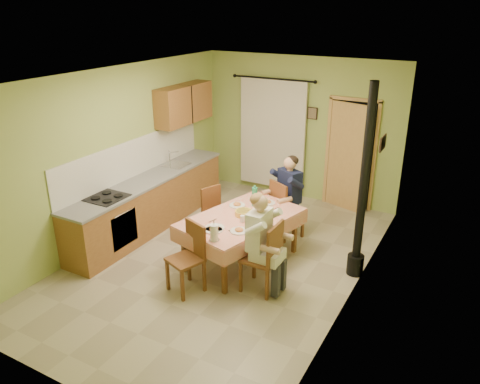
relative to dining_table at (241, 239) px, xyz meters
The scene contains 17 objects.
floor 0.48m from the dining_table, 158.53° to the right, with size 4.00×6.00×0.01m, color tan.
room_shell 1.47m from the dining_table, 158.53° to the right, with size 4.04×6.04×2.82m.
kitchen_run 2.00m from the dining_table, behind, with size 0.64×3.64×1.56m.
upper_cabinets 3.06m from the dining_table, 142.68° to the left, with size 0.35×1.40×0.70m, color brown.
curtain 3.04m from the dining_table, 106.37° to the left, with size 1.70×0.07×2.22m.
doorway 2.99m from the dining_table, 74.66° to the left, with size 0.96×0.29×2.15m.
dining_table is the anchor object (origin of this frame).
tableware 0.45m from the dining_table, 89.55° to the right, with size 0.71×1.64×0.33m.
chair_far 1.14m from the dining_table, 77.19° to the left, with size 0.60×0.60×1.01m.
chair_near 1.08m from the dining_table, 105.29° to the right, with size 0.54×0.54×0.98m.
chair_right 0.81m from the dining_table, 41.04° to the right, with size 0.46×0.46×1.03m.
chair_left 0.77m from the dining_table, 150.48° to the left, with size 0.49×0.49×0.93m.
man_far 1.26m from the dining_table, 76.98° to the left, with size 0.65×0.62×1.39m.
man_right 0.93m from the dining_table, 41.79° to the right, with size 0.47×0.58×1.39m.
stove_flue 1.82m from the dining_table, 16.85° to the left, with size 0.24×0.24×2.80m.
picture_back 3.17m from the dining_table, 90.41° to the left, with size 0.19×0.03×0.23m, color black.
picture_right 2.50m from the dining_table, 32.76° to the left, with size 0.03×0.31×0.21m, color brown.
Camera 1 is at (3.28, -5.41, 3.70)m, focal length 35.00 mm.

